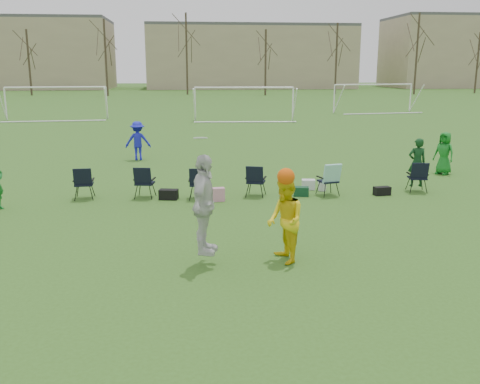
{
  "coord_description": "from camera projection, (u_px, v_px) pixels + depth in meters",
  "views": [
    {
      "loc": [
        -0.36,
        -7.92,
        3.85
      ],
      "look_at": [
        0.77,
        3.14,
        1.25
      ],
      "focal_mm": 40.0,
      "sensor_mm": 36.0,
      "label": 1
    }
  ],
  "objects": [
    {
      "name": "ground",
      "position": [
        212.0,
        313.0,
        8.59
      ],
      "size": [
        260.0,
        260.0,
        0.0
      ],
      "primitive_type": "plane",
      "color": "#33581B",
      "rests_on": "ground"
    },
    {
      "name": "fielder_blue",
      "position": [
        138.0,
        141.0,
        22.6
      ],
      "size": [
        1.06,
        0.61,
        1.64
      ],
      "primitive_type": "imported",
      "rotation": [
        0.0,
        0.0,
        3.15
      ],
      "color": "#191CBB",
      "rests_on": "ground"
    },
    {
      "name": "fielder_green_far",
      "position": [
        444.0,
        153.0,
        19.6
      ],
      "size": [
        0.84,
        0.91,
        1.56
      ],
      "primitive_type": "imported",
      "rotation": [
        0.0,
        0.0,
        -0.97
      ],
      "color": "#136F1F",
      "rests_on": "ground"
    },
    {
      "name": "center_contest",
      "position": [
        243.0,
        212.0,
        10.48
      ],
      "size": [
        2.39,
        1.24,
        2.6
      ],
      "color": "silver",
      "rests_on": "ground"
    },
    {
      "name": "sideline_setup",
      "position": [
        265.0,
        179.0,
        16.35
      ],
      "size": [
        10.98,
        1.57,
        1.69
      ],
      "color": "#0F3817",
      "rests_on": "ground"
    },
    {
      "name": "goal_left",
      "position": [
        56.0,
        94.0,
        40.1
      ],
      "size": [
        7.39,
        0.76,
        2.46
      ],
      "rotation": [
        0.0,
        0.0,
        0.09
      ],
      "color": "white",
      "rests_on": "ground"
    },
    {
      "name": "goal_mid",
      "position": [
        244.0,
        94.0,
        39.54
      ],
      "size": [
        7.4,
        0.63,
        2.46
      ],
      "rotation": [
        0.0,
        0.0,
        -0.07
      ],
      "color": "white",
      "rests_on": "ground"
    },
    {
      "name": "goal_right",
      "position": [
        373.0,
        90.0,
        46.53
      ],
      "size": [
        7.35,
        1.14,
        2.46
      ],
      "rotation": [
        0.0,
        0.0,
        0.14
      ],
      "color": "white",
      "rests_on": "ground"
    },
    {
      "name": "tree_line",
      "position": [
        189.0,
        58.0,
        75.12
      ],
      "size": [
        110.28,
        3.28,
        11.4
      ],
      "color": "#382B21",
      "rests_on": "ground"
    },
    {
      "name": "building_row",
      "position": [
        222.0,
        56.0,
        100.89
      ],
      "size": [
        126.0,
        16.0,
        13.0
      ],
      "color": "tan",
      "rests_on": "ground"
    }
  ]
}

